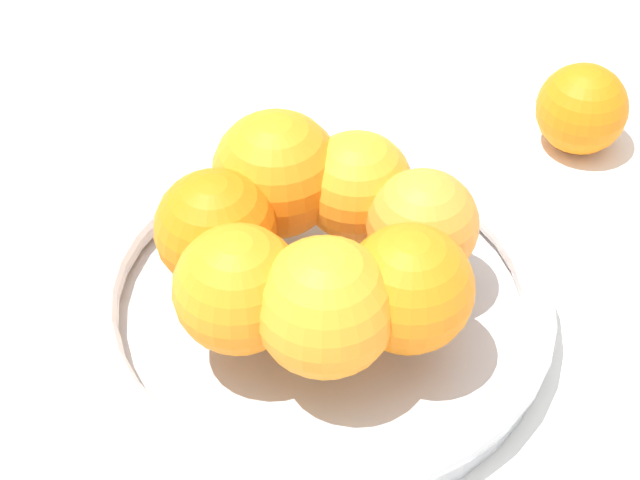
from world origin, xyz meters
The scene contains 4 objects.
ground_plane centered at (0.00, 0.00, 0.00)m, with size 4.00×4.00×0.00m, color white.
fruit_bowl centered at (0.00, 0.00, 0.02)m, with size 0.29×0.29×0.04m.
orange_pile centered at (0.00, 0.00, 0.07)m, with size 0.19×0.19×0.08m.
stray_orange centered at (0.26, -0.06, 0.03)m, with size 0.07×0.07×0.07m, color orange.
Camera 1 is at (-0.38, -0.25, 0.51)m, focal length 60.00 mm.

